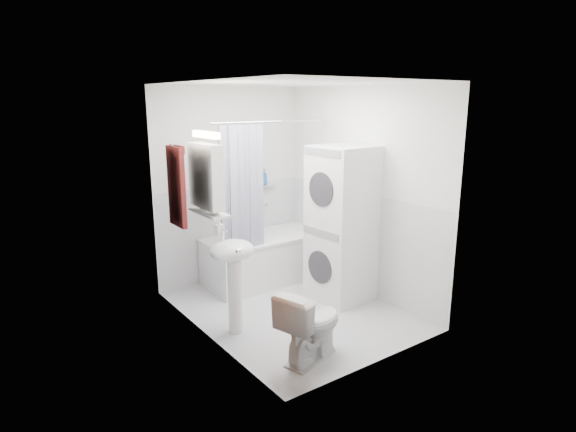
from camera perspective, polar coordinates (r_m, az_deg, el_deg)
floor at (r=5.36m, az=0.37°, el=-11.08°), size 2.60×2.60×0.00m
room_walls at (r=4.92m, az=0.39°, el=4.84°), size 2.60×2.60×2.60m
wainscot at (r=5.36m, az=-1.47°, el=-4.17°), size 1.98×2.58×2.58m
door at (r=4.08m, az=-5.89°, el=-4.14°), size 0.05×2.00×2.00m
bathtub at (r=6.09m, az=-2.66°, el=-4.72°), size 1.54×0.73×0.59m
tub_spout at (r=6.31m, az=-2.84°, el=1.42°), size 0.04×0.12×0.04m
curtain_rod at (r=5.53m, az=-1.11°, el=11.15°), size 1.72×0.02×0.02m
shower_curtain at (r=5.36m, az=-5.34°, el=2.93°), size 0.55×0.02×1.45m
sink at (r=4.65m, az=-6.54°, el=-5.77°), size 0.44×0.37×1.04m
medicine_cabinet at (r=4.53m, az=-9.68°, el=4.88°), size 0.13×0.50×0.71m
shelf at (r=4.61m, az=-9.34°, el=0.41°), size 0.18×0.54×0.02m
shower_caddy at (r=6.28m, az=-2.43°, el=3.64°), size 0.22×0.06×0.02m
towel at (r=5.12m, az=-13.08°, el=3.61°), size 0.07×0.36×0.86m
washer_dryer at (r=5.44m, az=6.41°, el=-0.96°), size 0.66×0.65×1.75m
toilet at (r=4.32m, az=2.73°, el=-12.71°), size 0.74×0.54×0.65m
soap_pump at (r=4.88m, az=-8.12°, el=-1.84°), size 0.08×0.17×0.08m
shelf_bottle at (r=4.47m, az=-8.50°, el=0.65°), size 0.07×0.18×0.07m
shelf_cup at (r=4.70m, az=-10.02°, el=1.43°), size 0.10×0.09×0.10m
shampoo_a at (r=6.17m, az=-3.77°, el=4.16°), size 0.13×0.17×0.13m
shampoo_b at (r=6.24m, az=-2.83°, el=4.04°), size 0.08×0.21×0.08m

